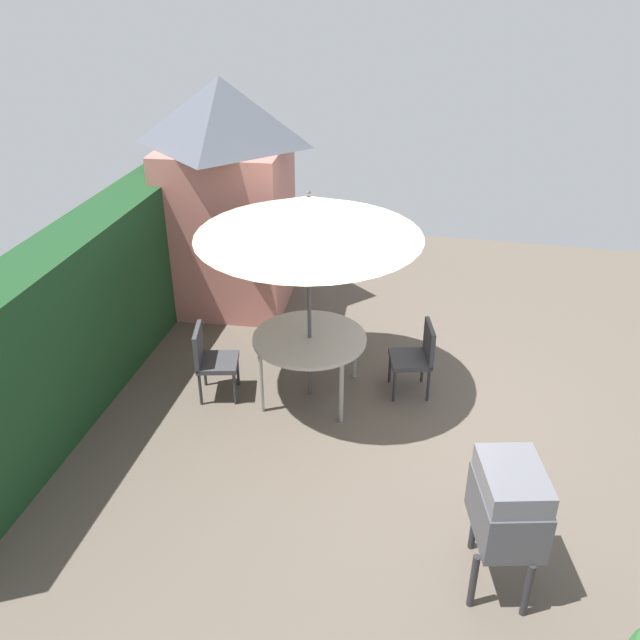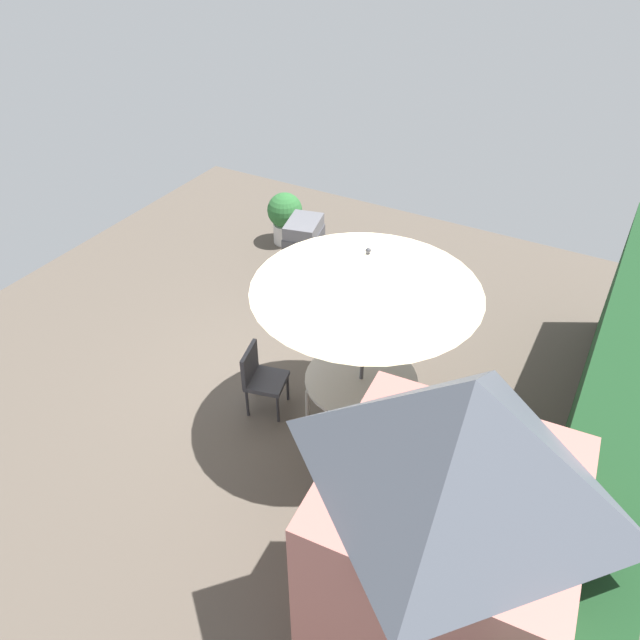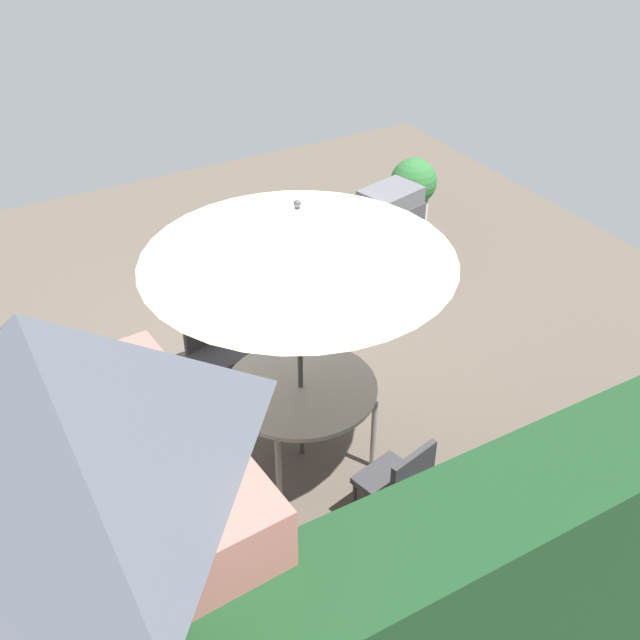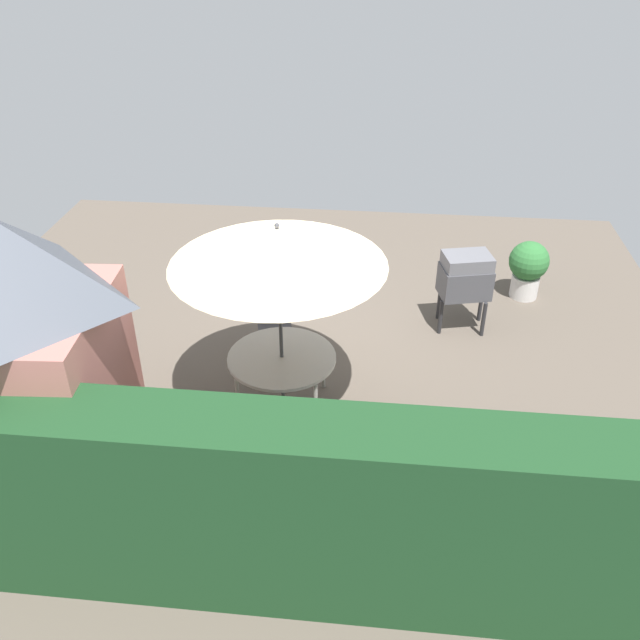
% 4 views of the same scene
% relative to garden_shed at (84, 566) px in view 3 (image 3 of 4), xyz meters
% --- Properties ---
extents(ground_plane, '(11.00, 11.00, 0.00)m').
position_rel_garden_shed_xyz_m(ground_plane, '(-2.31, -2.59, -1.66)').
color(ground_plane, brown).
extents(hedge_backdrop, '(7.04, 0.68, 1.99)m').
position_rel_garden_shed_xyz_m(hedge_backdrop, '(-2.31, 0.91, -0.66)').
color(hedge_backdrop, '#193D1E').
rests_on(hedge_backdrop, ground).
extents(garden_shed, '(1.82, 1.88, 3.25)m').
position_rel_garden_shed_xyz_m(garden_shed, '(0.00, 0.00, 0.00)').
color(garden_shed, '#B26B60').
rests_on(garden_shed, ground).
extents(patio_table, '(1.32, 1.32, 0.78)m').
position_rel_garden_shed_xyz_m(patio_table, '(-2.18, -1.68, -0.94)').
color(patio_table, '#B2ADA3').
rests_on(patio_table, ground).
extents(patio_umbrella, '(2.45, 2.45, 2.52)m').
position_rel_garden_shed_xyz_m(patio_umbrella, '(-2.18, -1.68, 0.58)').
color(patio_umbrella, '#4C4C51').
rests_on(patio_umbrella, ground).
extents(bbq_grill, '(0.80, 0.65, 1.20)m').
position_rel_garden_shed_xyz_m(bbq_grill, '(-4.53, -3.82, -0.81)').
color(bbq_grill, '#47474C').
rests_on(bbq_grill, ground).
extents(chair_near_shed, '(0.55, 0.56, 0.90)m').
position_rel_garden_shed_xyz_m(chair_near_shed, '(-2.44, -0.55, -1.14)').
color(chair_near_shed, '#38383D').
rests_on(chair_near_shed, ground).
extents(chair_far_side, '(0.56, 0.56, 0.90)m').
position_rel_garden_shed_xyz_m(chair_far_side, '(-1.88, -2.91, -1.14)').
color(chair_far_side, '#38383D').
rests_on(chair_far_side, ground).
extents(potted_plant_by_shed, '(0.62, 0.62, 0.95)m').
position_rel_garden_shed_xyz_m(potted_plant_by_shed, '(-5.63, -4.85, -1.12)').
color(potted_plant_by_shed, silver).
rests_on(potted_plant_by_shed, ground).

